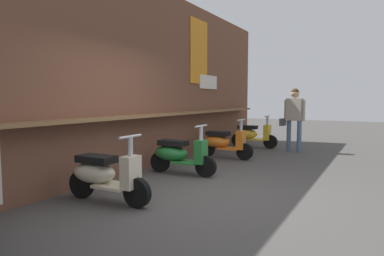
% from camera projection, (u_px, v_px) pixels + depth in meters
% --- Properties ---
extents(ground_plane, '(39.15, 39.15, 0.00)m').
position_uv_depth(ground_plane, '(206.00, 194.00, 5.19)').
color(ground_plane, '#474442').
extents(market_stall_facade, '(13.98, 0.61, 3.79)m').
position_uv_depth(market_stall_facade, '(105.00, 74.00, 6.01)').
color(market_stall_facade, brown).
rests_on(market_stall_facade, ground_plane).
extents(scooter_cream, '(0.46, 1.40, 0.97)m').
position_uv_depth(scooter_cream, '(103.00, 175.00, 4.76)').
color(scooter_cream, beige).
rests_on(scooter_cream, ground_plane).
extents(scooter_green, '(0.46, 1.40, 0.97)m').
position_uv_depth(scooter_green, '(178.00, 154.00, 6.52)').
color(scooter_green, '#237533').
rests_on(scooter_green, ground_plane).
extents(scooter_orange, '(0.46, 1.40, 0.97)m').
position_uv_depth(scooter_orange, '(222.00, 142.00, 8.30)').
color(scooter_orange, orange).
rests_on(scooter_orange, ground_plane).
extents(scooter_yellow, '(0.46, 1.40, 0.97)m').
position_uv_depth(scooter_yellow, '(251.00, 134.00, 10.13)').
color(scooter_yellow, gold).
rests_on(scooter_yellow, ground_plane).
extents(shopper_with_handbag, '(0.30, 0.68, 1.73)m').
position_uv_depth(shopper_with_handbag, '(294.00, 113.00, 9.29)').
color(shopper_with_handbag, slate).
rests_on(shopper_with_handbag, ground_plane).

